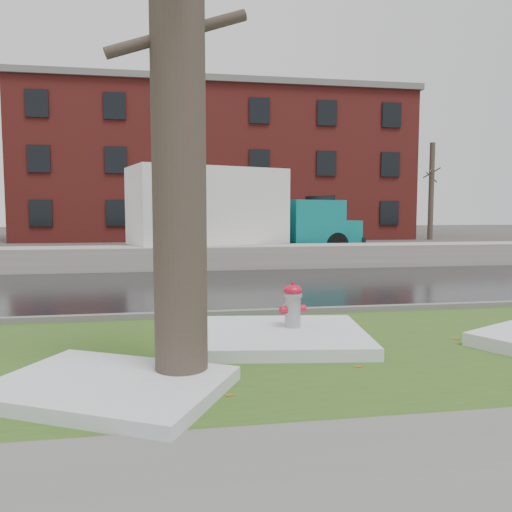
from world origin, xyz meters
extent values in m
plane|color=#47423D|center=(0.00, 0.00, 0.00)|extent=(120.00, 120.00, 0.00)
cube|color=#2F4D19|center=(0.00, -1.25, 0.02)|extent=(60.00, 4.50, 0.04)
cube|color=black|center=(0.00, 4.50, 0.01)|extent=(60.00, 7.00, 0.03)
cube|color=slate|center=(0.00, 13.00, 0.01)|extent=(60.00, 9.00, 0.03)
cube|color=slate|center=(0.00, 1.00, 0.07)|extent=(60.00, 0.15, 0.14)
cube|color=#A29C94|center=(0.00, 8.70, 0.38)|extent=(60.00, 1.60, 0.75)
cube|color=maroon|center=(2.00, 30.00, 5.00)|extent=(26.00, 12.00, 10.00)
cylinder|color=#504239|center=(-6.00, 26.00, 3.25)|extent=(0.36, 0.36, 6.50)
cylinder|color=#504239|center=(-6.00, 26.00, 4.20)|extent=(0.84, 1.62, 0.73)
cylinder|color=#504239|center=(-6.00, 26.00, 5.10)|extent=(1.08, 1.26, 0.66)
cylinder|color=#504239|center=(-6.00, 26.00, 3.60)|extent=(1.40, 0.61, 0.63)
cylinder|color=#504239|center=(16.00, 24.00, 3.25)|extent=(0.36, 0.36, 6.50)
cylinder|color=#504239|center=(16.00, 24.00, 4.20)|extent=(0.84, 1.62, 0.73)
cylinder|color=#504239|center=(16.00, 24.00, 5.10)|extent=(1.08, 1.26, 0.66)
cylinder|color=#504239|center=(16.00, 24.00, 3.60)|extent=(1.40, 0.61, 0.63)
cylinder|color=#979A9F|center=(0.44, -0.65, 0.39)|extent=(0.27, 0.27, 0.69)
ellipsoid|color=red|center=(0.44, -0.65, 0.73)|extent=(0.32, 0.32, 0.16)
cylinder|color=red|center=(0.44, -0.65, 0.82)|extent=(0.06, 0.06, 0.05)
cylinder|color=red|center=(0.30, -0.68, 0.45)|extent=(0.12, 0.13, 0.11)
cylinder|color=red|center=(0.58, -0.62, 0.45)|extent=(0.12, 0.13, 0.11)
cylinder|color=#979A9F|center=(0.41, -0.51, 0.45)|extent=(0.16, 0.13, 0.14)
cylinder|color=#504239|center=(-1.16, -2.25, 3.53)|extent=(0.67, 0.67, 6.98)
cylinder|color=#504239|center=(-1.16, -2.25, 3.63)|extent=(1.45, 0.29, 0.62)
cube|color=black|center=(1.21, 10.65, 0.64)|extent=(7.76, 3.33, 0.22)
cube|color=silver|center=(-0.01, 10.26, 2.06)|extent=(5.78, 3.95, 2.64)
cube|color=#0D7777|center=(3.86, 11.51, 1.47)|extent=(2.86, 2.93, 1.67)
cube|color=#0D7777|center=(5.22, 11.94, 1.08)|extent=(1.78, 2.41, 0.88)
cube|color=black|center=(4.52, 11.72, 2.06)|extent=(0.67, 1.89, 0.88)
cube|color=black|center=(-3.08, 9.27, 0.32)|extent=(1.96, 1.63, 0.66)
cylinder|color=black|center=(4.88, 10.75, 0.54)|extent=(1.12, 0.61, 1.08)
cylinder|color=black|center=(4.25, 12.71, 0.54)|extent=(1.12, 0.61, 1.08)
cylinder|color=black|center=(0.59, 9.37, 0.54)|extent=(1.12, 0.61, 1.08)
cylinder|color=black|center=(-0.04, 11.33, 0.54)|extent=(1.12, 0.61, 1.08)
cylinder|color=black|center=(-0.90, 8.89, 0.54)|extent=(1.12, 0.61, 1.08)
cylinder|color=black|center=(-1.53, 10.85, 0.54)|extent=(1.12, 0.61, 1.08)
imported|color=black|center=(-0.94, 8.10, 1.69)|extent=(0.79, 0.62, 1.89)
cube|color=silver|center=(0.09, -0.82, 0.12)|extent=(2.83, 2.32, 0.16)
cube|color=silver|center=(-1.88, -2.50, 0.11)|extent=(2.69, 2.43, 0.14)
camera|label=1|loc=(-1.23, -7.50, 1.84)|focal=35.00mm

